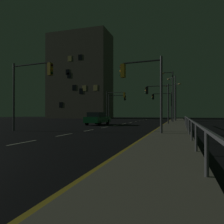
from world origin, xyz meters
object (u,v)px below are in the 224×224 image
object	(u,v)px
traffic_light_near_left	(30,82)
building_distant	(80,76)
street_lamp_far_end	(176,98)
street_lamp_across_street	(171,92)
traffic_light_far_right	(158,96)
traffic_light_overhead_east	(116,102)
street_lamp_mid_block	(173,98)
car	(98,118)
traffic_light_far_center	(163,101)
street_lamp_median	(174,94)
traffic_light_far_left	(115,100)
traffic_light_mid_left	(142,81)

from	to	relation	value
traffic_light_near_left	building_distant	distance (m)	46.82
street_lamp_far_end	street_lamp_across_street	bearing A→B (deg)	-96.25
traffic_light_near_left	building_distant	bearing A→B (deg)	111.08
traffic_light_far_right	traffic_light_near_left	bearing A→B (deg)	-122.72
traffic_light_overhead_east	street_lamp_across_street	world-z (taller)	street_lamp_across_street
traffic_light_near_left	building_distant	size ratio (longest dim) A/B	0.23
street_lamp_far_end	street_lamp_mid_block	distance (m)	2.97
car	traffic_light_far_center	size ratio (longest dim) A/B	0.90
street_lamp_across_street	street_lamp_median	bearing A→B (deg)	87.21
traffic_light_far_center	traffic_light_far_right	distance (m)	10.15
street_lamp_far_end	traffic_light_far_center	bearing A→B (deg)	-138.43
traffic_light_far_center	traffic_light_far_right	xyz separation A→B (m)	(0.21, -10.15, 0.04)
traffic_light_near_left	street_lamp_far_end	size ratio (longest dim) A/B	0.84
traffic_light_far_left	traffic_light_far_center	size ratio (longest dim) A/B	1.14
traffic_light_far_left	street_lamp_mid_block	bearing A→B (deg)	19.91
traffic_light_overhead_east	street_lamp_median	xyz separation A→B (m)	(10.90, -0.90, 1.24)
car	street_lamp_far_end	distance (m)	18.06
street_lamp_far_end	street_lamp_across_street	size ratio (longest dim) A/B	0.87
traffic_light_mid_left	building_distant	distance (m)	50.59
traffic_light_far_left	traffic_light_far_center	xyz separation A→B (m)	(8.96, -1.08, -0.37)
traffic_light_overhead_east	traffic_light_mid_left	bearing A→B (deg)	-69.92
traffic_light_near_left	traffic_light_far_right	world-z (taller)	traffic_light_near_left
car	traffic_light_overhead_east	size ratio (longest dim) A/B	0.86
traffic_light_far_left	street_lamp_mid_block	world-z (taller)	street_lamp_mid_block
traffic_light_near_left	traffic_light_far_center	bearing A→B (deg)	70.27
street_lamp_across_street	street_lamp_mid_block	distance (m)	9.30
traffic_light_near_left	traffic_light_far_left	bearing A→B (deg)	91.06
traffic_light_far_left	street_lamp_far_end	xyz separation A→B (m)	(11.23, 0.93, 0.19)
traffic_light_far_right	street_lamp_across_street	xyz separation A→B (m)	(1.36, 5.75, 1.03)
traffic_light_far_left	street_lamp_median	size ratio (longest dim) A/B	0.72
traffic_light_far_center	street_lamp_across_street	xyz separation A→B (m)	(1.56, -4.40, 1.08)
traffic_light_overhead_east	street_lamp_mid_block	xyz separation A→B (m)	(10.60, 2.40, 0.65)
traffic_light_mid_left	street_lamp_median	distance (m)	25.19
traffic_light_far_center	traffic_light_overhead_east	world-z (taller)	traffic_light_overhead_east
traffic_light_far_center	street_lamp_mid_block	bearing A→B (deg)	72.27
traffic_light_mid_left	traffic_light_near_left	bearing A→B (deg)	-178.84
traffic_light_far_left	street_lamp_far_end	world-z (taller)	street_lamp_far_end
street_lamp_median	traffic_light_far_left	bearing A→B (deg)	-177.27
car	traffic_light_far_left	size ratio (longest dim) A/B	0.79
street_lamp_mid_block	car	bearing A→B (deg)	-114.87
traffic_light_overhead_east	street_lamp_far_end	xyz separation A→B (m)	(11.31, -0.48, 0.51)
car	street_lamp_mid_block	size ratio (longest dim) A/B	0.65
traffic_light_far_left	traffic_light_near_left	bearing A→B (deg)	-88.94
street_lamp_across_street	street_lamp_mid_block	size ratio (longest dim) A/B	1.11
traffic_light_far_left	traffic_light_near_left	xyz separation A→B (m)	(0.46, -24.79, -0.04)
traffic_light_near_left	traffic_light_overhead_east	bearing A→B (deg)	91.17
street_lamp_mid_block	building_distant	bearing A→B (deg)	151.63
traffic_light_near_left	street_lamp_across_street	size ratio (longest dim) A/B	0.73
traffic_light_far_center	traffic_light_far_right	bearing A→B (deg)	-88.82
car	traffic_light_far_center	distance (m)	15.15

